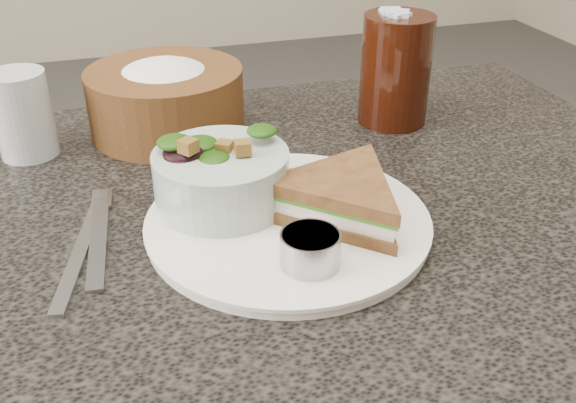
# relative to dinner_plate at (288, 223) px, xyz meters

# --- Properties ---
(dinner_plate) EXTENTS (0.27, 0.27, 0.01)m
(dinner_plate) POSITION_rel_dinner_plate_xyz_m (0.00, 0.00, 0.00)
(dinner_plate) COLOR white
(dinner_plate) RESTS_ON dining_table
(sandwich) EXTENTS (0.23, 0.23, 0.04)m
(sandwich) POSITION_rel_dinner_plate_xyz_m (0.05, -0.01, 0.03)
(sandwich) COLOR brown
(sandwich) RESTS_ON dinner_plate
(salad_bowl) EXTENTS (0.16, 0.16, 0.08)m
(salad_bowl) POSITION_rel_dinner_plate_xyz_m (-0.05, 0.05, 0.04)
(salad_bowl) COLOR #A1B1A7
(salad_bowl) RESTS_ON dinner_plate
(dressing_ramekin) EXTENTS (0.07, 0.07, 0.03)m
(dressing_ramekin) POSITION_rel_dinner_plate_xyz_m (-0.00, -0.08, 0.02)
(dressing_ramekin) COLOR #94979D
(dressing_ramekin) RESTS_ON dinner_plate
(orange_wedge) EXTENTS (0.08, 0.08, 0.03)m
(orange_wedge) POSITION_rel_dinner_plate_xyz_m (0.02, 0.05, 0.02)
(orange_wedge) COLOR orange
(orange_wedge) RESTS_ON dinner_plate
(fork) EXTENTS (0.03, 0.16, 0.00)m
(fork) POSITION_rel_dinner_plate_xyz_m (-0.18, 0.03, -0.00)
(fork) COLOR #979BA5
(fork) RESTS_ON dining_table
(knife) EXTENTS (0.06, 0.20, 0.00)m
(knife) POSITION_rel_dinner_plate_xyz_m (-0.19, 0.03, -0.00)
(knife) COLOR #ACAEB2
(knife) RESTS_ON dining_table
(bread_basket) EXTENTS (0.23, 0.23, 0.11)m
(bread_basket) POSITION_rel_dinner_plate_xyz_m (-0.08, 0.27, 0.05)
(bread_basket) COLOR brown
(bread_basket) RESTS_ON dining_table
(cola_glass) EXTENTS (0.10, 0.10, 0.15)m
(cola_glass) POSITION_rel_dinner_plate_xyz_m (0.21, 0.21, 0.07)
(cola_glass) COLOR black
(cola_glass) RESTS_ON dining_table
(water_glass) EXTENTS (0.07, 0.07, 0.10)m
(water_glass) POSITION_rel_dinner_plate_xyz_m (-0.25, 0.25, 0.04)
(water_glass) COLOR #AFB5B8
(water_glass) RESTS_ON dining_table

